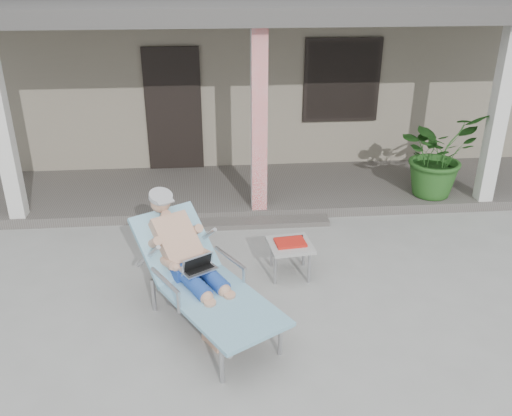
{
  "coord_description": "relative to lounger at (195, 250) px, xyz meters",
  "views": [
    {
      "loc": [
        -0.69,
        -5.24,
        3.55
      ],
      "look_at": [
        -0.18,
        0.6,
        0.85
      ],
      "focal_mm": 38.0,
      "sensor_mm": 36.0,
      "label": 1
    }
  ],
  "objects": [
    {
      "name": "potted_palm",
      "position": [
        3.68,
        2.74,
        -0.01
      ],
      "size": [
        1.51,
        1.43,
        1.33
      ],
      "primitive_type": "imported",
      "rotation": [
        0.0,
        0.0,
        0.41
      ],
      "color": "#26591E",
      "rests_on": "porch_deck"
    },
    {
      "name": "side_table",
      "position": [
        1.11,
        0.77,
        -0.44
      ],
      "size": [
        0.57,
        0.57,
        0.46
      ],
      "rotation": [
        0.0,
        0.0,
        0.11
      ],
      "color": "#A9A9A4",
      "rests_on": "ground"
    },
    {
      "name": "lounger",
      "position": [
        0.0,
        0.0,
        0.0
      ],
      "size": [
        1.68,
        2.09,
        1.34
      ],
      "rotation": [
        0.0,
        0.0,
        0.54
      ],
      "color": "#B7B7BC",
      "rests_on": "ground"
    },
    {
      "name": "porch_step",
      "position": [
        0.89,
        2.17,
        -0.79
      ],
      "size": [
        2.0,
        0.3,
        0.07
      ],
      "primitive_type": "cube",
      "color": "#605B56",
      "rests_on": "ground"
    },
    {
      "name": "ground",
      "position": [
        0.89,
        0.32,
        -0.82
      ],
      "size": [
        60.0,
        60.0,
        0.0
      ],
      "primitive_type": "plane",
      "color": "#9E9E99",
      "rests_on": "ground"
    },
    {
      "name": "porch_deck",
      "position": [
        0.89,
        3.32,
        -0.75
      ],
      "size": [
        10.0,
        2.0,
        0.15
      ],
      "primitive_type": "cube",
      "color": "#605B56",
      "rests_on": "ground"
    },
    {
      "name": "porch_overhang",
      "position": [
        0.89,
        3.27,
        1.96
      ],
      "size": [
        10.0,
        2.3,
        2.85
      ],
      "color": "silver",
      "rests_on": "porch_deck"
    },
    {
      "name": "house",
      "position": [
        0.89,
        6.82,
        0.84
      ],
      "size": [
        10.4,
        5.4,
        3.3
      ],
      "color": "gray",
      "rests_on": "ground"
    }
  ]
}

